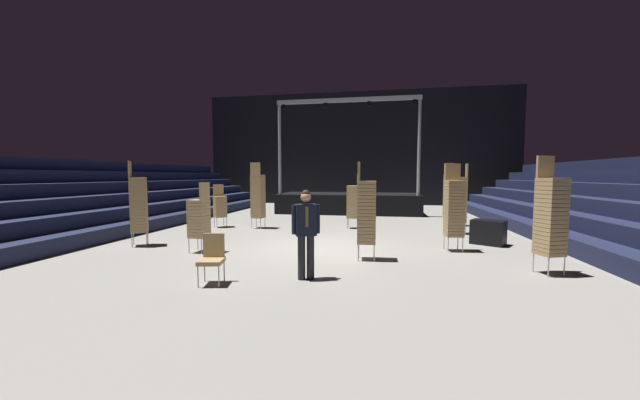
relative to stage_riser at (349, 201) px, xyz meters
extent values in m
cube|color=gray|center=(0.00, -9.39, -0.67)|extent=(22.00, 30.00, 0.10)
cube|color=black|center=(0.00, 5.61, 3.38)|extent=(22.00, 0.30, 8.00)
cube|color=#191E38|center=(-6.88, -8.39, -0.39)|extent=(0.75, 24.00, 0.45)
cube|color=#191E38|center=(-7.62, -8.39, 0.06)|extent=(0.75, 24.00, 0.45)
cube|color=#191E38|center=(-8.38, -8.39, 0.51)|extent=(0.75, 24.00, 0.45)
cube|color=#191E38|center=(-9.12, -8.39, 0.96)|extent=(0.75, 24.00, 0.45)
cube|color=#191E38|center=(-9.88, -8.39, 1.41)|extent=(0.75, 24.00, 0.45)
cube|color=#191E38|center=(-10.62, -8.39, 1.86)|extent=(0.75, 24.00, 0.45)
cube|color=#191E38|center=(6.88, -8.39, -0.39)|extent=(0.75, 24.00, 0.45)
cube|color=#191E38|center=(7.62, -8.39, 0.06)|extent=(0.75, 24.00, 0.45)
cube|color=#191E38|center=(8.38, -8.39, 0.51)|extent=(0.75, 24.00, 0.45)
cube|color=black|center=(0.00, 0.03, -0.09)|extent=(7.67, 3.33, 1.05)
cylinder|color=#9EA0A8|center=(-3.59, -1.38, 2.86)|extent=(0.16, 0.16, 4.85)
cylinder|color=#9EA0A8|center=(3.59, -1.38, 2.86)|extent=(0.16, 0.16, 4.85)
cube|color=#9EA0A8|center=(0.00, -1.38, 5.28)|extent=(7.37, 0.20, 0.20)
cylinder|color=black|center=(-3.34, -1.38, 5.06)|extent=(0.18, 0.18, 0.22)
cylinder|color=black|center=(-1.11, -1.38, 5.06)|extent=(0.18, 0.18, 0.22)
cylinder|color=black|center=(1.11, -1.38, 5.06)|extent=(0.18, 0.18, 0.22)
cylinder|color=black|center=(3.34, -1.38, 5.06)|extent=(0.18, 0.18, 0.22)
cylinder|color=black|center=(0.36, -12.34, -0.18)|extent=(0.15, 0.15, 0.88)
cylinder|color=black|center=(0.19, -12.40, -0.18)|extent=(0.15, 0.15, 0.88)
cube|color=silver|center=(0.29, -12.43, 0.57)|extent=(0.20, 0.16, 0.62)
cube|color=black|center=(0.27, -12.37, 0.57)|extent=(0.46, 0.37, 0.62)
cube|color=brown|center=(0.32, -12.48, 0.65)|extent=(0.06, 0.03, 0.40)
cylinder|color=black|center=(0.49, -12.28, 0.59)|extent=(0.13, 0.13, 0.57)
cylinder|color=black|center=(0.05, -12.46, 0.59)|extent=(0.13, 0.13, 0.57)
sphere|color=tan|center=(0.27, -12.37, 1.03)|extent=(0.20, 0.20, 0.20)
sphere|color=black|center=(0.27, -12.37, 1.08)|extent=(0.17, 0.17, 0.17)
cylinder|color=#B2B5BA|center=(1.57, -10.37, -0.42)|extent=(0.02, 0.02, 0.40)
cylinder|color=#B2B5BA|center=(1.58, -10.75, -0.42)|extent=(0.02, 0.02, 0.40)
cylinder|color=#B2B5BA|center=(1.19, -10.38, -0.42)|extent=(0.02, 0.02, 0.40)
cylinder|color=#B2B5BA|center=(1.20, -10.76, -0.42)|extent=(0.02, 0.02, 0.40)
cube|color=#A38456|center=(1.39, -10.57, -0.17)|extent=(0.45, 0.45, 0.08)
cube|color=#A38456|center=(1.39, -10.57, -0.09)|extent=(0.45, 0.45, 0.08)
cube|color=#A38456|center=(1.39, -10.57, 0.00)|extent=(0.45, 0.45, 0.08)
cube|color=#A38456|center=(1.39, -10.57, 0.08)|extent=(0.45, 0.45, 0.08)
cube|color=#A38456|center=(1.39, -10.57, 0.17)|extent=(0.45, 0.45, 0.08)
cube|color=#A38456|center=(1.39, -10.57, 0.25)|extent=(0.45, 0.45, 0.08)
cube|color=#A38456|center=(1.39, -10.57, 0.34)|extent=(0.45, 0.45, 0.08)
cube|color=#A38456|center=(1.39, -10.57, 0.42)|extent=(0.45, 0.45, 0.08)
cube|color=#A38456|center=(1.39, -10.57, 0.51)|extent=(0.45, 0.45, 0.08)
cube|color=#A38456|center=(1.39, -10.57, 0.59)|extent=(0.45, 0.45, 0.08)
cube|color=#A38456|center=(1.39, -10.57, 0.68)|extent=(0.45, 0.45, 0.08)
cube|color=#A38456|center=(1.39, -10.57, 0.76)|extent=(0.45, 0.45, 0.08)
cube|color=#A38456|center=(1.39, -10.57, 0.85)|extent=(0.45, 0.45, 0.08)
cube|color=#A38456|center=(1.39, -10.57, 0.93)|extent=(0.45, 0.45, 0.08)
cube|color=#A38456|center=(1.39, -10.57, 1.02)|extent=(0.45, 0.45, 0.08)
cube|color=#A38456|center=(1.39, -10.57, 1.10)|extent=(0.45, 0.45, 0.08)
cube|color=#A38456|center=(1.39, -10.57, 1.19)|extent=(0.45, 0.45, 0.08)
cube|color=#A38456|center=(1.39, -10.57, 1.27)|extent=(0.45, 0.45, 0.08)
cube|color=#A38456|center=(1.19, -10.57, 1.54)|extent=(0.06, 0.41, 0.46)
cylinder|color=#B2B5BA|center=(5.44, -11.25, -0.42)|extent=(0.02, 0.02, 0.40)
cylinder|color=#B2B5BA|center=(5.08, -11.38, -0.42)|extent=(0.02, 0.02, 0.40)
cylinder|color=#B2B5BA|center=(5.30, -10.89, -0.42)|extent=(0.02, 0.02, 0.40)
cylinder|color=#B2B5BA|center=(4.95, -11.03, -0.42)|extent=(0.02, 0.02, 0.40)
cube|color=#A38456|center=(5.19, -11.14, -0.17)|extent=(0.57, 0.57, 0.08)
cube|color=#A38456|center=(5.19, -11.14, -0.09)|extent=(0.57, 0.57, 0.08)
cube|color=#A38456|center=(5.19, -11.14, 0.00)|extent=(0.57, 0.57, 0.08)
cube|color=#A38456|center=(5.19, -11.14, 0.08)|extent=(0.57, 0.57, 0.08)
cube|color=#A38456|center=(5.19, -11.14, 0.17)|extent=(0.57, 0.57, 0.08)
cube|color=#A38456|center=(5.19, -11.14, 0.25)|extent=(0.57, 0.57, 0.08)
cube|color=#A38456|center=(5.19, -11.14, 0.34)|extent=(0.57, 0.57, 0.08)
cube|color=#A38456|center=(5.19, -11.14, 0.42)|extent=(0.57, 0.57, 0.08)
cube|color=#A38456|center=(5.19, -11.14, 0.51)|extent=(0.57, 0.57, 0.08)
cube|color=#A38456|center=(5.19, -11.14, 0.59)|extent=(0.57, 0.57, 0.08)
cube|color=#A38456|center=(5.19, -11.14, 0.68)|extent=(0.57, 0.57, 0.08)
cube|color=#A38456|center=(5.19, -11.14, 0.76)|extent=(0.57, 0.57, 0.08)
cube|color=#A38456|center=(5.19, -11.14, 0.85)|extent=(0.57, 0.57, 0.08)
cube|color=#A38456|center=(5.19, -11.14, 0.93)|extent=(0.57, 0.57, 0.08)
cube|color=#A38456|center=(5.19, -11.14, 1.02)|extent=(0.57, 0.57, 0.08)
cube|color=#A38456|center=(5.19, -11.14, 1.10)|extent=(0.57, 0.57, 0.08)
cube|color=#A38456|center=(5.19, -11.14, 1.19)|extent=(0.57, 0.57, 0.08)
cube|color=#A38456|center=(5.19, -11.14, 1.27)|extent=(0.57, 0.57, 0.08)
cube|color=#A38456|center=(5.19, -11.14, 1.36)|extent=(0.57, 0.57, 0.08)
cube|color=#A38456|center=(5.12, -10.95, 1.63)|extent=(0.40, 0.19, 0.46)
cylinder|color=#B2B5BA|center=(3.90, -9.36, -0.42)|extent=(0.02, 0.02, 0.40)
cylinder|color=#B2B5BA|center=(3.52, -9.41, -0.42)|extent=(0.02, 0.02, 0.40)
cylinder|color=#B2B5BA|center=(3.86, -8.99, -0.42)|extent=(0.02, 0.02, 0.40)
cylinder|color=#B2B5BA|center=(3.48, -9.03, -0.42)|extent=(0.02, 0.02, 0.40)
cube|color=#A38456|center=(3.69, -9.20, -0.17)|extent=(0.49, 0.49, 0.08)
cube|color=#A38456|center=(3.69, -9.20, -0.09)|extent=(0.49, 0.49, 0.08)
cube|color=#A38456|center=(3.69, -9.20, 0.00)|extent=(0.49, 0.49, 0.08)
cube|color=#A38456|center=(3.69, -9.20, 0.08)|extent=(0.49, 0.49, 0.08)
cube|color=#A38456|center=(3.69, -9.20, 0.17)|extent=(0.49, 0.49, 0.08)
cube|color=#A38456|center=(3.69, -9.20, 0.25)|extent=(0.49, 0.49, 0.08)
cube|color=#A38456|center=(3.69, -9.20, 0.34)|extent=(0.49, 0.49, 0.08)
cube|color=#A38456|center=(3.69, -9.20, 0.42)|extent=(0.49, 0.49, 0.08)
cube|color=#A38456|center=(3.69, -9.20, 0.51)|extent=(0.49, 0.49, 0.08)
cube|color=#A38456|center=(3.69, -9.20, 0.59)|extent=(0.49, 0.49, 0.08)
cube|color=#A38456|center=(3.69, -9.20, 0.68)|extent=(0.49, 0.49, 0.08)
cube|color=#A38456|center=(3.69, -9.20, 0.76)|extent=(0.49, 0.49, 0.08)
cube|color=#A38456|center=(3.69, -9.20, 0.85)|extent=(0.49, 0.49, 0.08)
cube|color=#A38456|center=(3.69, -9.20, 0.93)|extent=(0.49, 0.49, 0.08)
cube|color=#A38456|center=(3.69, -9.20, 1.02)|extent=(0.49, 0.49, 0.08)
cube|color=#A38456|center=(3.69, -9.20, 1.10)|extent=(0.49, 0.49, 0.08)
cube|color=#A38456|center=(3.69, -9.20, 1.19)|extent=(0.49, 0.49, 0.08)
cube|color=#A38456|center=(3.69, -9.20, 1.27)|extent=(0.49, 0.49, 0.08)
cube|color=#A38456|center=(3.67, -9.00, 1.54)|extent=(0.41, 0.10, 0.46)
cylinder|color=#B2B5BA|center=(-3.16, -6.08, -0.42)|extent=(0.02, 0.02, 0.40)
cylinder|color=#B2B5BA|center=(-2.78, -6.12, -0.42)|extent=(0.02, 0.02, 0.40)
cylinder|color=#B2B5BA|center=(-3.20, -6.46, -0.42)|extent=(0.02, 0.02, 0.40)
cylinder|color=#B2B5BA|center=(-2.83, -6.50, -0.42)|extent=(0.02, 0.02, 0.40)
cube|color=#A38456|center=(-2.99, -6.29, -0.17)|extent=(0.49, 0.49, 0.08)
cube|color=#A38456|center=(-2.99, -6.29, -0.09)|extent=(0.49, 0.49, 0.08)
cube|color=#A38456|center=(-2.99, -6.29, 0.00)|extent=(0.49, 0.49, 0.08)
cube|color=#A38456|center=(-2.99, -6.29, 0.08)|extent=(0.49, 0.49, 0.08)
cube|color=#A38456|center=(-2.99, -6.29, 0.17)|extent=(0.49, 0.49, 0.08)
cube|color=#A38456|center=(-2.99, -6.29, 0.25)|extent=(0.49, 0.49, 0.08)
cube|color=#A38456|center=(-2.99, -6.29, 0.34)|extent=(0.49, 0.49, 0.08)
cube|color=#A38456|center=(-2.99, -6.29, 0.42)|extent=(0.49, 0.49, 0.08)
cube|color=#A38456|center=(-2.99, -6.29, 0.51)|extent=(0.49, 0.49, 0.08)
cube|color=#A38456|center=(-2.99, -6.29, 0.59)|extent=(0.49, 0.49, 0.08)
cube|color=#A38456|center=(-2.99, -6.29, 0.68)|extent=(0.49, 0.49, 0.08)
cube|color=#A38456|center=(-2.99, -6.29, 0.76)|extent=(0.49, 0.49, 0.08)
cube|color=#A38456|center=(-2.99, -6.29, 0.85)|extent=(0.49, 0.49, 0.08)
cube|color=#A38456|center=(-2.99, -6.29, 0.93)|extent=(0.49, 0.49, 0.08)
cube|color=#A38456|center=(-2.99, -6.29, 1.02)|extent=(0.49, 0.49, 0.08)
cube|color=#A38456|center=(-2.99, -6.29, 1.10)|extent=(0.49, 0.49, 0.08)
cube|color=#A38456|center=(-2.99, -6.29, 1.19)|extent=(0.49, 0.49, 0.08)
cube|color=#A38456|center=(-2.99, -6.29, 1.27)|extent=(0.49, 0.49, 0.08)
cube|color=#A38456|center=(-2.99, -6.29, 1.36)|extent=(0.49, 0.49, 0.08)
cube|color=#A38456|center=(-2.99, -6.29, 1.44)|extent=(0.49, 0.49, 0.08)
cube|color=#A38456|center=(-3.02, -6.48, 1.71)|extent=(0.41, 0.10, 0.46)
cylinder|color=#B2B5BA|center=(-4.31, -6.35, -0.42)|extent=(0.02, 0.02, 0.40)
cylinder|color=#B2B5BA|center=(-4.59, -6.60, -0.42)|extent=(0.02, 0.02, 0.40)
cylinder|color=#B2B5BA|center=(-4.56, -6.07, -0.42)|extent=(0.02, 0.02, 0.40)
cylinder|color=#B2B5BA|center=(-4.84, -6.32, -0.42)|extent=(0.02, 0.02, 0.40)
cube|color=#A38456|center=(-4.58, -6.33, -0.17)|extent=(0.62, 0.62, 0.08)
cube|color=#A38456|center=(-4.58, -6.33, -0.09)|extent=(0.62, 0.62, 0.08)
cube|color=#A38456|center=(-4.58, -6.33, 0.00)|extent=(0.62, 0.62, 0.08)
cube|color=#A38456|center=(-4.58, -6.33, 0.08)|extent=(0.62, 0.62, 0.08)
cube|color=#A38456|center=(-4.58, -6.33, 0.17)|extent=(0.62, 0.62, 0.08)
cube|color=#A38456|center=(-4.58, -6.33, 0.25)|extent=(0.62, 0.62, 0.08)
cube|color=#A38456|center=(-4.58, -6.33, 0.34)|extent=(0.62, 0.62, 0.08)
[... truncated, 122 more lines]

